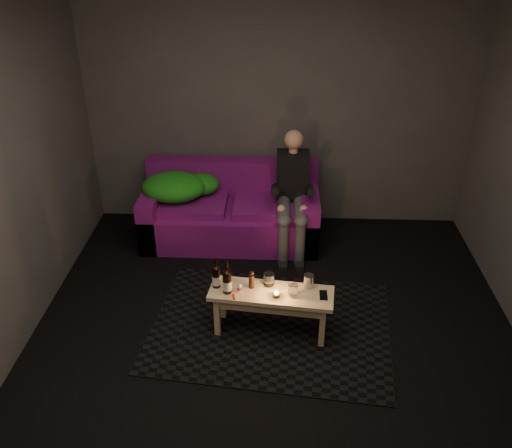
{
  "coord_description": "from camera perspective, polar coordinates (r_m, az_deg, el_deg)",
  "views": [
    {
      "loc": [
        -0.0,
        -3.15,
        3.03
      ],
      "look_at": [
        -0.19,
        1.19,
        0.51
      ],
      "focal_mm": 38.0,
      "sensor_mm": 36.0,
      "label": 1
    }
  ],
  "objects": [
    {
      "name": "floor",
      "position": [
        4.37,
        1.86,
        -13.81
      ],
      "size": [
        4.5,
        4.5,
        0.0
      ],
      "primitive_type": "plane",
      "color": "black",
      "rests_on": "ground"
    },
    {
      "name": "room",
      "position": [
        3.88,
        2.36,
        9.1
      ],
      "size": [
        4.5,
        4.5,
        4.5
      ],
      "color": "silver",
      "rests_on": "ground"
    },
    {
      "name": "rug",
      "position": [
        4.63,
        1.55,
        -10.71
      ],
      "size": [
        2.13,
        1.66,
        0.01
      ],
      "primitive_type": "cube",
      "rotation": [
        0.0,
        0.0,
        -0.11
      ],
      "color": "black",
      "rests_on": "floor"
    },
    {
      "name": "sofa",
      "position": [
        5.7,
        -2.63,
        1.18
      ],
      "size": [
        1.8,
        0.81,
        0.77
      ],
      "color": "#770F6D",
      "rests_on": "floor"
    },
    {
      "name": "green_blanket",
      "position": [
        5.62,
        -8.17,
        3.95
      ],
      "size": [
        0.79,
        0.54,
        0.27
      ],
      "color": "#177D16",
      "rests_on": "sofa"
    },
    {
      "name": "person",
      "position": [
        5.39,
        3.85,
        3.48
      ],
      "size": [
        0.32,
        0.75,
        1.2
      ],
      "color": "black",
      "rests_on": "sofa"
    },
    {
      "name": "coffee_table",
      "position": [
        4.39,
        1.6,
        -7.89
      ],
      "size": [
        1.02,
        0.43,
        0.41
      ],
      "rotation": [
        0.0,
        0.0,
        -0.11
      ],
      "color": "tan",
      "rests_on": "rug"
    },
    {
      "name": "beer_bottle_a",
      "position": [
        4.35,
        -4.21,
        -5.51
      ],
      "size": [
        0.07,
        0.07,
        0.27
      ],
      "color": "black",
      "rests_on": "coffee_table"
    },
    {
      "name": "beer_bottle_b",
      "position": [
        4.28,
        -3.07,
        -6.03
      ],
      "size": [
        0.07,
        0.07,
        0.29
      ],
      "color": "black",
      "rests_on": "coffee_table"
    },
    {
      "name": "salt_shaker",
      "position": [
        4.32,
        -1.76,
        -6.68
      ],
      "size": [
        0.05,
        0.05,
        0.08
      ],
      "primitive_type": "cylinder",
      "rotation": [
        0.0,
        0.0,
        -0.41
      ],
      "color": "silver",
      "rests_on": "coffee_table"
    },
    {
      "name": "pepper_mill",
      "position": [
        4.35,
        -0.47,
        -6.06
      ],
      "size": [
        0.05,
        0.05,
        0.12
      ],
      "primitive_type": "cylinder",
      "rotation": [
        0.0,
        0.0,
        -0.21
      ],
      "color": "black",
      "rests_on": "coffee_table"
    },
    {
      "name": "tumbler_back",
      "position": [
        4.39,
        1.36,
        -5.84
      ],
      "size": [
        0.11,
        0.11,
        0.1
      ],
      "primitive_type": "cylinder",
      "rotation": [
        0.0,
        0.0,
        0.26
      ],
      "color": "white",
      "rests_on": "coffee_table"
    },
    {
      "name": "tealight",
      "position": [
        4.28,
        2.15,
        -7.4
      ],
      "size": [
        0.06,
        0.06,
        0.05
      ],
      "color": "white",
      "rests_on": "coffee_table"
    },
    {
      "name": "tumbler_front",
      "position": [
        4.28,
        3.91,
        -6.99
      ],
      "size": [
        0.1,
        0.1,
        0.1
      ],
      "primitive_type": "cylinder",
      "rotation": [
        0.0,
        0.0,
        0.26
      ],
      "color": "white",
      "rests_on": "coffee_table"
    },
    {
      "name": "steel_cup",
      "position": [
        4.38,
        5.56,
        -6.0
      ],
      "size": [
        0.09,
        0.09,
        0.11
      ],
      "primitive_type": "cylinder",
      "rotation": [
        0.0,
        0.0,
        0.1
      ],
      "color": "#AEAFB5",
      "rests_on": "coffee_table"
    },
    {
      "name": "smartphone",
      "position": [
        4.33,
        7.11,
        -7.44
      ],
      "size": [
        0.06,
        0.13,
        0.01
      ],
      "primitive_type": "cube",
      "rotation": [
        0.0,
        0.0,
        -0.02
      ],
      "color": "black",
      "rests_on": "coffee_table"
    },
    {
      "name": "red_lighter",
      "position": [
        4.28,
        -2.38,
        -7.66
      ],
      "size": [
        0.03,
        0.07,
        0.01
      ],
      "primitive_type": "cube",
      "rotation": [
        0.0,
        0.0,
        0.2
      ],
      "color": "red",
      "rests_on": "coffee_table"
    }
  ]
}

